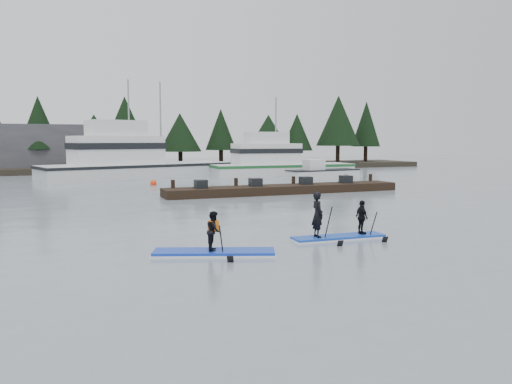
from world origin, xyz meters
name	(u,v)px	position (x,y,z in m)	size (l,w,h in m)	color
ground	(323,243)	(0.00, 0.00, 0.00)	(160.00, 160.00, 0.00)	gray
far_shore	(137,168)	(0.00, 42.00, 0.30)	(70.00, 8.00, 0.60)	#2D281E
treeline	(137,171)	(0.00, 42.00, 0.00)	(60.00, 4.00, 8.00)	black
fishing_boat_large	(134,170)	(-1.76, 31.55, 0.73)	(17.76, 9.16, 9.72)	silver
fishing_boat_medium	(278,169)	(11.67, 29.70, 0.58)	(13.86, 4.16, 8.31)	silver
skiff	(323,174)	(13.69, 24.53, 0.39)	(6.67, 2.00, 0.78)	silver
floating_dock	(285,189)	(5.32, 14.50, 0.26)	(15.48, 2.06, 0.52)	black
buoy_c	(295,178)	(11.67, 26.09, 0.00)	(0.60, 0.60, 0.60)	#FF350C
buoy_b	(153,185)	(-1.41, 23.54, 0.00)	(0.49, 0.49, 0.49)	#FF350C
paddleboard_solo	(214,243)	(-3.82, -0.32, 0.35)	(3.63, 2.05, 1.77)	#1337BB
paddleboard_duo	(337,223)	(0.76, 0.39, 0.54)	(3.30, 1.14, 2.14)	#1340B4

